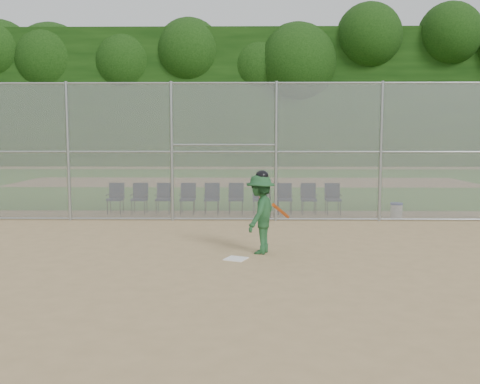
{
  "coord_description": "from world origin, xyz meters",
  "views": [
    {
      "loc": [
        0.18,
        -10.37,
        2.45
      ],
      "look_at": [
        0.0,
        2.5,
        1.1
      ],
      "focal_mm": 40.0,
      "sensor_mm": 36.0,
      "label": 1
    }
  ],
  "objects_px": {
    "water_cooler": "(396,211)",
    "chair_0": "(115,198)",
    "home_plate": "(236,259)",
    "batter_at_plate": "(261,213)"
  },
  "relations": [
    {
      "from": "water_cooler",
      "to": "chair_0",
      "type": "height_order",
      "value": "chair_0"
    },
    {
      "from": "batter_at_plate",
      "to": "water_cooler",
      "type": "relative_size",
      "value": 3.77
    },
    {
      "from": "water_cooler",
      "to": "chair_0",
      "type": "relative_size",
      "value": 0.48
    },
    {
      "from": "batter_at_plate",
      "to": "home_plate",
      "type": "bearing_deg",
      "value": -131.3
    },
    {
      "from": "home_plate",
      "to": "chair_0",
      "type": "height_order",
      "value": "chair_0"
    },
    {
      "from": "batter_at_plate",
      "to": "water_cooler",
      "type": "xyz_separation_m",
      "value": [
        4.18,
        4.83,
        -0.61
      ]
    },
    {
      "from": "home_plate",
      "to": "batter_at_plate",
      "type": "relative_size",
      "value": 0.23
    },
    {
      "from": "batter_at_plate",
      "to": "chair_0",
      "type": "height_order",
      "value": "batter_at_plate"
    },
    {
      "from": "home_plate",
      "to": "water_cooler",
      "type": "bearing_deg",
      "value": 49.05
    },
    {
      "from": "home_plate",
      "to": "water_cooler",
      "type": "height_order",
      "value": "water_cooler"
    }
  ]
}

